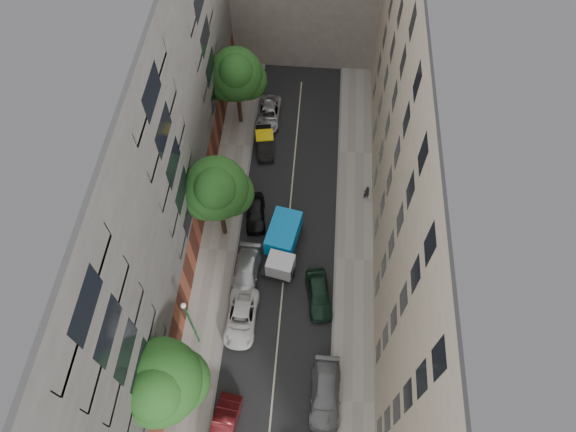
# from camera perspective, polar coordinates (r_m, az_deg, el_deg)

# --- Properties ---
(ground) EXTENTS (120.00, 120.00, 0.00)m
(ground) POSITION_cam_1_polar(r_m,az_deg,el_deg) (41.42, -0.26, -4.37)
(ground) COLOR #4C4C49
(ground) RESTS_ON ground
(road_surface) EXTENTS (8.00, 44.00, 0.02)m
(road_surface) POSITION_cam_1_polar(r_m,az_deg,el_deg) (41.41, -0.26, -4.37)
(road_surface) COLOR black
(road_surface) RESTS_ON ground
(sidewalk_left) EXTENTS (3.00, 44.00, 0.15)m
(sidewalk_left) POSITION_cam_1_polar(r_m,az_deg,el_deg) (41.94, -7.79, -3.76)
(sidewalk_left) COLOR gray
(sidewalk_left) RESTS_ON ground
(sidewalk_right) EXTENTS (3.00, 44.00, 0.15)m
(sidewalk_right) POSITION_cam_1_polar(r_m,az_deg,el_deg) (41.49, 7.35, -4.82)
(sidewalk_right) COLOR gray
(sidewalk_right) RESTS_ON ground
(building_left) EXTENTS (8.00, 44.00, 20.00)m
(building_left) POSITION_cam_1_polar(r_m,az_deg,el_deg) (35.23, -18.53, 4.72)
(building_left) COLOR #444240
(building_left) RESTS_ON ground
(building_right) EXTENTS (8.00, 44.00, 20.00)m
(building_right) POSITION_cam_1_polar(r_m,az_deg,el_deg) (34.14, 18.41, 2.39)
(building_right) COLOR #BDAA93
(building_right) RESTS_ON ground
(tarp_truck) EXTENTS (3.08, 5.73, 2.49)m
(tarp_truck) POSITION_cam_1_polar(r_m,az_deg,el_deg) (40.37, -0.59, -3.04)
(tarp_truck) COLOR black
(tarp_truck) RESTS_ON ground
(car_left_1) EXTENTS (2.06, 4.44, 1.41)m
(car_left_1) POSITION_cam_1_polar(r_m,az_deg,el_deg) (36.72, -7.17, -22.24)
(car_left_1) COLOR #4B0F11
(car_left_1) RESTS_ON ground
(car_left_2) EXTENTS (2.33, 4.84, 1.33)m
(car_left_2) POSITION_cam_1_polar(r_m,az_deg,el_deg) (38.67, -5.20, -11.20)
(car_left_2) COLOR silver
(car_left_2) RESTS_ON ground
(car_left_3) EXTENTS (2.17, 4.90, 1.40)m
(car_left_3) POSITION_cam_1_polar(r_m,az_deg,el_deg) (40.04, -4.68, -6.38)
(car_left_3) COLOR #B6B6BB
(car_left_3) RESTS_ON ground
(car_left_4) EXTENTS (2.08, 4.12, 1.34)m
(car_left_4) POSITION_cam_1_polar(r_m,az_deg,el_deg) (42.73, -3.64, 0.34)
(car_left_4) COLOR black
(car_left_4) RESTS_ON ground
(car_left_5) EXTENTS (2.08, 4.23, 1.33)m
(car_left_5) POSITION_cam_1_polar(r_m,az_deg,el_deg) (47.20, -2.59, 8.12)
(car_left_5) COLOR black
(car_left_5) RESTS_ON ground
(car_left_6) EXTENTS (2.27, 4.73, 1.30)m
(car_left_6) POSITION_cam_1_polar(r_m,az_deg,el_deg) (49.60, -2.15, 11.28)
(car_left_6) COLOR #BBBBC0
(car_left_6) RESTS_ON ground
(car_right_1) EXTENTS (2.07, 4.99, 1.44)m
(car_right_1) POSITION_cam_1_polar(r_m,az_deg,el_deg) (36.95, 4.18, -19.17)
(car_right_1) COLOR slate
(car_right_1) RESTS_ON ground
(car_right_2) EXTENTS (2.44, 4.52, 1.46)m
(car_right_2) POSITION_cam_1_polar(r_m,az_deg,el_deg) (39.22, 3.44, -8.68)
(car_right_2) COLOR black
(car_right_2) RESTS_ON ground
(tree_near) EXTENTS (5.44, 5.19, 8.94)m
(tree_near) POSITION_cam_1_polar(r_m,az_deg,el_deg) (32.32, -13.99, -17.70)
(tree_near) COLOR #382619
(tree_near) RESTS_ON sidewalk_left
(tree_mid) EXTENTS (5.07, 4.76, 8.96)m
(tree_mid) POSITION_cam_1_polar(r_m,az_deg,el_deg) (37.43, -7.85, 2.77)
(tree_mid) COLOR #382619
(tree_mid) RESTS_ON sidewalk_left
(tree_far) EXTENTS (5.01, 4.70, 8.31)m
(tree_far) POSITION_cam_1_polar(r_m,az_deg,el_deg) (45.84, -5.71, 15.14)
(tree_far) COLOR #382619
(tree_far) RESTS_ON sidewalk_left
(lamp_post) EXTENTS (0.36, 0.36, 6.95)m
(lamp_post) POSITION_cam_1_polar(r_m,az_deg,el_deg) (35.07, -10.84, -11.32)
(lamp_post) COLOR #1B6131
(lamp_post) RESTS_ON sidewalk_left
(pedestrian) EXTENTS (0.63, 0.52, 1.50)m
(pedestrian) POSITION_cam_1_polar(r_m,az_deg,el_deg) (44.03, 8.72, 2.60)
(pedestrian) COLOR black
(pedestrian) RESTS_ON sidewalk_right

